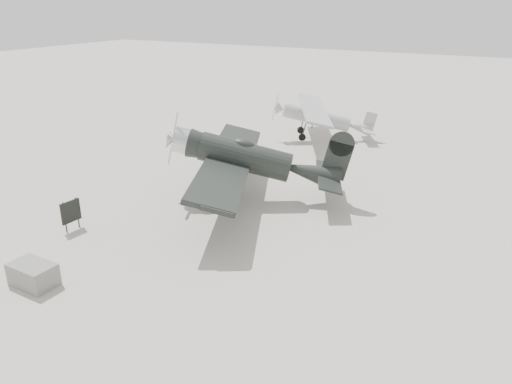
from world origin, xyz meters
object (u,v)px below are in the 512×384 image
at_px(equipment_block, 33,274).
at_px(sign_board, 71,212).
at_px(highwing_monoplane, 321,115).
at_px(lowwing_monoplane, 253,160).

height_order(equipment_block, sign_board, sign_board).
height_order(highwing_monoplane, sign_board, highwing_monoplane).
distance_m(highwing_monoplane, sign_board, 19.19).
relative_size(highwing_monoplane, sign_board, 6.89).
bearing_deg(equipment_block, highwing_monoplane, 86.09).
bearing_deg(sign_board, lowwing_monoplane, 57.49).
bearing_deg(lowwing_monoplane, sign_board, -151.15).
distance_m(equipment_block, sign_board, 4.45).
distance_m(lowwing_monoplane, sign_board, 8.59).
bearing_deg(highwing_monoplane, sign_board, -128.66).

